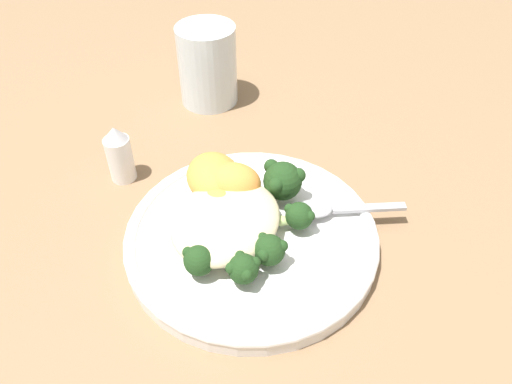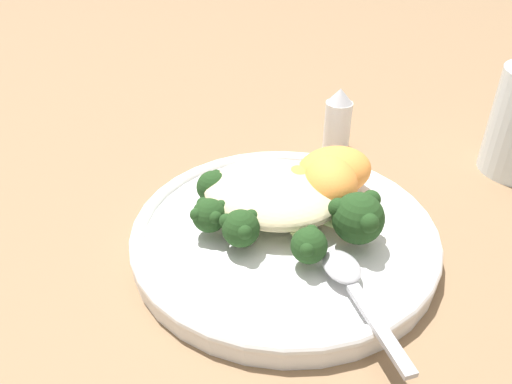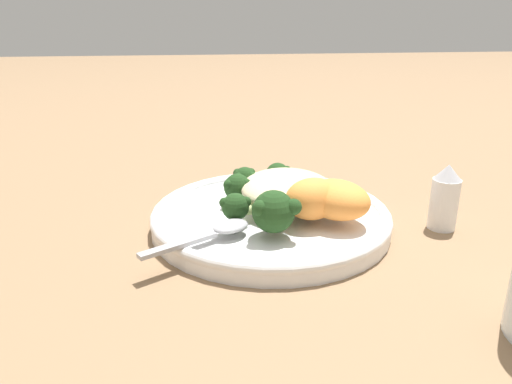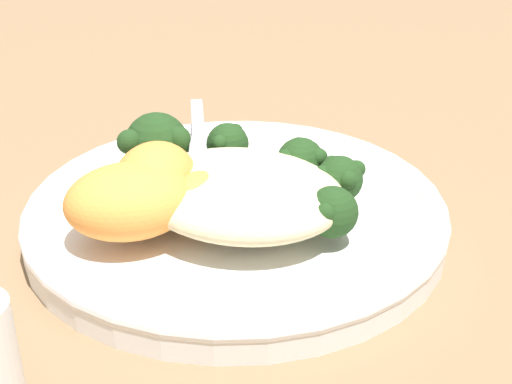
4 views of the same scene
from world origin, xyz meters
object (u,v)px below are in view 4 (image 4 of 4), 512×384
Objects in this scene: broccoli_stalk_1 at (314,186)px; broccoli_stalk_2 at (281,174)px; sweet_potato_chunk_2 at (155,180)px; broccoli_stalk_4 at (169,156)px; sweet_potato_chunk_0 at (130,201)px; spoon at (199,139)px; broccoli_stalk_0 at (283,209)px; broccoli_stalk_3 at (227,160)px; quinoa_mound at (245,194)px; plate at (236,212)px; sweet_potato_chunk_1 at (202,199)px.

broccoli_stalk_2 is (0.02, -0.01, 0.00)m from broccoli_stalk_1.
broccoli_stalk_4 is at bearing -69.36° from sweet_potato_chunk_2.
sweet_potato_chunk_0 reaches higher than spoon.
sweet_potato_chunk_0 is 0.02m from sweet_potato_chunk_2.
broccoli_stalk_1 is (-0.01, -0.03, 0.00)m from broccoli_stalk_0.
broccoli_stalk_3 is (0.06, -0.04, -0.00)m from broccoli_stalk_0.
quinoa_mound is 0.11m from spoon.
broccoli_stalk_4 is 0.06m from spoon.
spoon is (0.03, -0.12, -0.02)m from sweet_potato_chunk_0.
sweet_potato_chunk_0 is (0.05, 0.08, 0.01)m from broccoli_stalk_2.
spoon is at bearing 22.82° from broccoli_stalk_3.
quinoa_mound is 0.04m from broccoli_stalk_1.
spoon is (0.07, -0.08, -0.01)m from quinoa_mound.
sweet_potato_chunk_0 is at bearing 161.45° from spoon.
broccoli_stalk_2 reaches higher than broccoli_stalk_1.
plate is at bearing -51.11° from quinoa_mound.
broccoli_stalk_0 is at bearing 151.57° from plate.
broccoli_stalk_2 is 0.08m from sweet_potato_chunk_2.
broccoli_stalk_4 is at bearing 157.15° from broccoli_stalk_0.
broccoli_stalk_2 is at bearing -114.73° from sweet_potato_chunk_1.
broccoli_stalk_1 is at bearing -135.38° from sweet_potato_chunk_1.
broccoli_stalk_0 is 0.13m from spoon.
plate is 0.08m from sweet_potato_chunk_0.
sweet_potato_chunk_1 is 0.11m from spoon.
broccoli_stalk_4 is at bearing 142.45° from broccoli_stalk_1.
broccoli_stalk_2 is at bearing -125.65° from broccoli_stalk_3.
plate is at bearing 148.48° from broccoli_stalk_1.
sweet_potato_chunk_1 is at bearing 39.84° from quinoa_mound.
broccoli_stalk_1 is 1.05× the size of sweet_potato_chunk_0.
sweet_potato_chunk_0 is at bearing 143.79° from broccoli_stalk_3.
sweet_potato_chunk_0 reaches higher than broccoli_stalk_3.
broccoli_stalk_1 is at bearing -85.86° from broccoli_stalk_2.
broccoli_stalk_4 is 2.58× the size of sweet_potato_chunk_1.
sweet_potato_chunk_2 reaches higher than plate.
spoon is (0.10, -0.08, -0.01)m from broccoli_stalk_0.
broccoli_stalk_0 is 0.90× the size of broccoli_stalk_4.
broccoli_stalk_3 is at bearing -52.25° from plate.
broccoli_stalk_0 is 0.04m from sweet_potato_chunk_1.
sweet_potato_chunk_1 is at bearing 179.68° from spoon.
sweet_potato_chunk_2 reaches higher than broccoli_stalk_2.
broccoli_stalk_2 is 0.86× the size of spoon.
sweet_potato_chunk_1 is at bearing -139.76° from sweet_potato_chunk_0.
sweet_potato_chunk_2 reaches higher than broccoli_stalk_1.
broccoli_stalk_4 is 0.06m from sweet_potato_chunk_0.
sweet_potato_chunk_1 is at bearing 86.37° from plate.
broccoli_stalk_4 reaches higher than spoon.
spoon is (0.10, -0.05, -0.01)m from broccoli_stalk_1.
sweet_potato_chunk_2 reaches higher than sweet_potato_chunk_1.
broccoli_stalk_1 is at bearing -166.82° from plate.
sweet_potato_chunk_1 reaches higher than broccoli_stalk_1.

